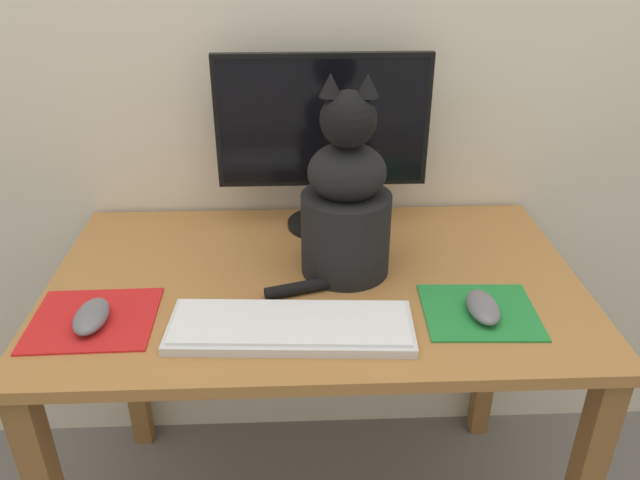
% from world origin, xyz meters
% --- Properties ---
extents(desk, '(1.10, 0.67, 0.74)m').
position_xyz_m(desk, '(0.00, 0.00, 0.63)').
color(desk, '#A87038').
rests_on(desk, ground_plane).
extents(monitor, '(0.48, 0.17, 0.41)m').
position_xyz_m(monitor, '(0.03, 0.24, 0.98)').
color(monitor, black).
rests_on(monitor, desk).
extents(keyboard, '(0.45, 0.18, 0.02)m').
position_xyz_m(keyboard, '(-0.05, -0.19, 0.76)').
color(keyboard, silver).
rests_on(keyboard, desk).
extents(mousepad_left, '(0.23, 0.21, 0.00)m').
position_xyz_m(mousepad_left, '(-0.42, -0.14, 0.75)').
color(mousepad_left, red).
rests_on(mousepad_left, desk).
extents(mousepad_right, '(0.22, 0.20, 0.00)m').
position_xyz_m(mousepad_right, '(0.31, -0.14, 0.75)').
color(mousepad_right, '#238438').
rests_on(mousepad_right, desk).
extents(computer_mouse_left, '(0.06, 0.11, 0.03)m').
position_xyz_m(computer_mouse_left, '(-0.42, -0.15, 0.76)').
color(computer_mouse_left, slate).
rests_on(computer_mouse_left, mousepad_left).
extents(computer_mouse_right, '(0.06, 0.11, 0.03)m').
position_xyz_m(computer_mouse_right, '(0.31, -0.15, 0.76)').
color(computer_mouse_right, slate).
rests_on(computer_mouse_right, mousepad_right).
extents(cat, '(0.27, 0.22, 0.42)m').
position_xyz_m(cat, '(0.06, 0.03, 0.90)').
color(cat, black).
rests_on(cat, desk).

